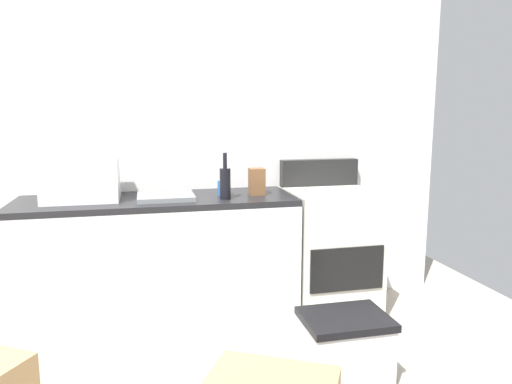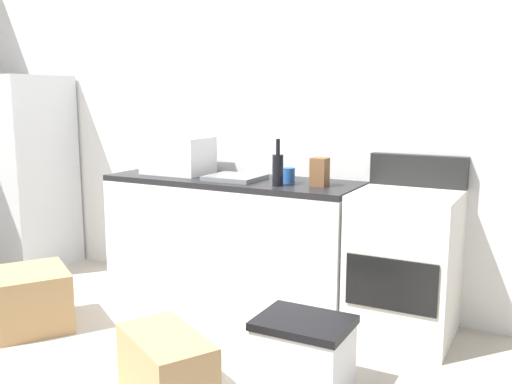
% 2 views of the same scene
% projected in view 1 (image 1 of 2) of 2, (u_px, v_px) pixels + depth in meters
% --- Properties ---
extents(wall_back, '(5.00, 0.10, 2.60)m').
position_uv_depth(wall_back, '(110.00, 135.00, 3.33)').
color(wall_back, silver).
rests_on(wall_back, ground_plane).
extents(kitchen_counter, '(1.80, 0.60, 0.90)m').
position_uv_depth(kitchen_counter, '(159.00, 264.00, 3.20)').
color(kitchen_counter, silver).
rests_on(kitchen_counter, ground_plane).
extents(stove_oven, '(0.60, 0.61, 1.10)m').
position_uv_depth(stove_oven, '(330.00, 250.00, 3.48)').
color(stove_oven, silver).
rests_on(stove_oven, ground_plane).
extents(microwave, '(0.46, 0.34, 0.27)m').
position_uv_depth(microwave, '(81.00, 179.00, 3.02)').
color(microwave, white).
rests_on(microwave, kitchen_counter).
extents(sink_basin, '(0.36, 0.32, 0.03)m').
position_uv_depth(sink_basin, '(166.00, 197.00, 3.09)').
color(sink_basin, slate).
rests_on(sink_basin, kitchen_counter).
extents(wine_bottle, '(0.07, 0.07, 0.30)m').
position_uv_depth(wine_bottle, '(225.00, 182.00, 3.07)').
color(wine_bottle, black).
rests_on(wine_bottle, kitchen_counter).
extents(coffee_mug, '(0.08, 0.08, 0.10)m').
position_uv_depth(coffee_mug, '(224.00, 188.00, 3.21)').
color(coffee_mug, '#2659A5').
rests_on(coffee_mug, kitchen_counter).
extents(knife_block, '(0.10, 0.10, 0.18)m').
position_uv_depth(knife_block, '(257.00, 181.00, 3.24)').
color(knife_block, brown).
rests_on(knife_block, kitchen_counter).
extents(storage_bin, '(0.46, 0.36, 0.38)m').
position_uv_depth(storage_bin, '(345.00, 348.00, 2.59)').
color(storage_bin, silver).
rests_on(storage_bin, ground_plane).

